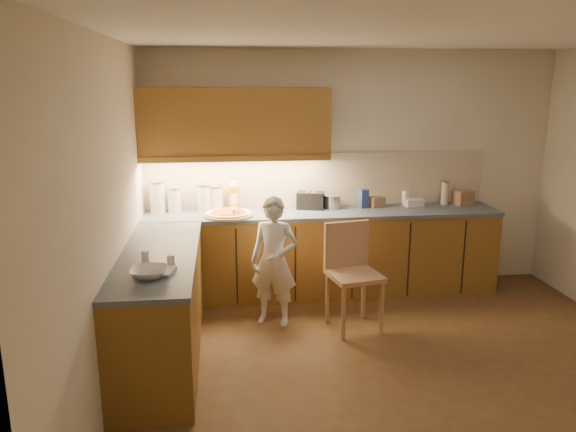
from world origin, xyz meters
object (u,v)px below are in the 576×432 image
object	(u,v)px
pizza_on_board	(229,214)
oil_jug	(234,197)
toaster	(310,200)
child	(274,261)
wooden_chair	(351,268)

from	to	relation	value
pizza_on_board	oil_jug	xyz separation A→B (m)	(0.06, 0.26, 0.12)
pizza_on_board	toaster	world-z (taller)	pizza_on_board
child	toaster	xyz separation A→B (m)	(0.47, 0.84, 0.40)
child	wooden_chair	size ratio (longest dim) A/B	1.25
child	wooden_chair	distance (m)	0.72
wooden_chair	oil_jug	xyz separation A→B (m)	(-1.06, 1.02, 0.49)
toaster	pizza_on_board	bearing A→B (deg)	-149.85
toaster	oil_jug	bearing A→B (deg)	-166.81
wooden_chair	oil_jug	bearing A→B (deg)	124.74
child	toaster	size ratio (longest dim) A/B	3.83
wooden_chair	pizza_on_board	bearing A→B (deg)	134.69
oil_jug	toaster	xyz separation A→B (m)	(0.82, -0.04, -0.05)
pizza_on_board	toaster	size ratio (longest dim) A/B	1.59
oil_jug	child	bearing A→B (deg)	-68.51
wooden_chair	toaster	world-z (taller)	toaster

